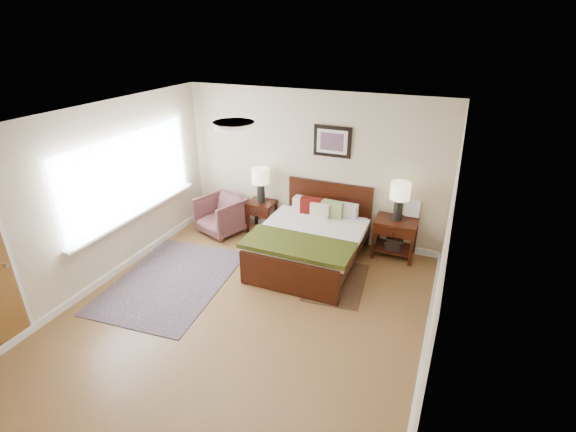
# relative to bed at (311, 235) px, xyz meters

# --- Properties ---
(floor) EXTENTS (5.00, 5.00, 0.00)m
(floor) POSITION_rel_bed_xyz_m (-0.35, -1.57, -0.47)
(floor) COLOR brown
(floor) RESTS_ON ground
(back_wall) EXTENTS (4.50, 0.04, 2.50)m
(back_wall) POSITION_rel_bed_xyz_m (-0.35, 0.93, 0.78)
(back_wall) COLOR #C2B28D
(back_wall) RESTS_ON ground
(front_wall) EXTENTS (4.50, 0.04, 2.50)m
(front_wall) POSITION_rel_bed_xyz_m (-0.35, -4.07, 0.78)
(front_wall) COLOR #C2B28D
(front_wall) RESTS_ON ground
(left_wall) EXTENTS (0.04, 5.00, 2.50)m
(left_wall) POSITION_rel_bed_xyz_m (-2.60, -1.57, 0.78)
(left_wall) COLOR #C2B28D
(left_wall) RESTS_ON ground
(right_wall) EXTENTS (0.04, 5.00, 2.50)m
(right_wall) POSITION_rel_bed_xyz_m (1.90, -1.57, 0.78)
(right_wall) COLOR #C2B28D
(right_wall) RESTS_ON ground
(ceiling) EXTENTS (4.50, 5.00, 0.02)m
(ceiling) POSITION_rel_bed_xyz_m (-0.35, -1.57, 2.03)
(ceiling) COLOR white
(ceiling) RESTS_ON back_wall
(window) EXTENTS (0.11, 2.72, 1.32)m
(window) POSITION_rel_bed_xyz_m (-2.55, -0.87, 0.90)
(window) COLOR silver
(window) RESTS_ON left_wall
(ceil_fixture) EXTENTS (0.44, 0.44, 0.08)m
(ceil_fixture) POSITION_rel_bed_xyz_m (-0.35, -1.57, 1.99)
(ceil_fixture) COLOR white
(ceil_fixture) RESTS_ON ceiling
(bed) EXTENTS (1.57, 1.89, 1.02)m
(bed) POSITION_rel_bed_xyz_m (0.00, 0.00, 0.00)
(bed) COLOR #341207
(bed) RESTS_ON ground
(wall_art) EXTENTS (0.62, 0.05, 0.50)m
(wall_art) POSITION_rel_bed_xyz_m (0.00, 0.90, 1.25)
(wall_art) COLOR black
(wall_art) RESTS_ON back_wall
(nightstand_left) EXTENTS (0.47, 0.42, 0.56)m
(nightstand_left) POSITION_rel_bed_xyz_m (-1.19, 0.68, -0.03)
(nightstand_left) COLOR #341207
(nightstand_left) RESTS_ON ground
(nightstand_right) EXTENTS (0.65, 0.49, 0.64)m
(nightstand_right) POSITION_rel_bed_xyz_m (1.17, 0.69, -0.09)
(nightstand_right) COLOR #341207
(nightstand_right) RESTS_ON ground
(lamp_left) EXTENTS (0.30, 0.30, 0.61)m
(lamp_left) POSITION_rel_bed_xyz_m (-1.19, 0.70, 0.50)
(lamp_left) COLOR black
(lamp_left) RESTS_ON nightstand_left
(lamp_right) EXTENTS (0.30, 0.30, 0.61)m
(lamp_right) POSITION_rel_bed_xyz_m (1.17, 0.70, 0.59)
(lamp_right) COLOR black
(lamp_right) RESTS_ON nightstand_right
(armchair) EXTENTS (0.92, 0.93, 0.67)m
(armchair) POSITION_rel_bed_xyz_m (-1.82, 0.35, -0.14)
(armchair) COLOR brown
(armchair) RESTS_ON ground
(rug_persian) EXTENTS (1.73, 2.30, 0.01)m
(rug_persian) POSITION_rel_bed_xyz_m (-1.70, -1.31, -0.47)
(rug_persian) COLOR #0D1A42
(rug_persian) RESTS_ON ground
(rug_navy) EXTENTS (0.90, 1.26, 0.01)m
(rug_navy) POSITION_rel_bed_xyz_m (0.55, -0.40, -0.47)
(rug_navy) COLOR black
(rug_navy) RESTS_ON ground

